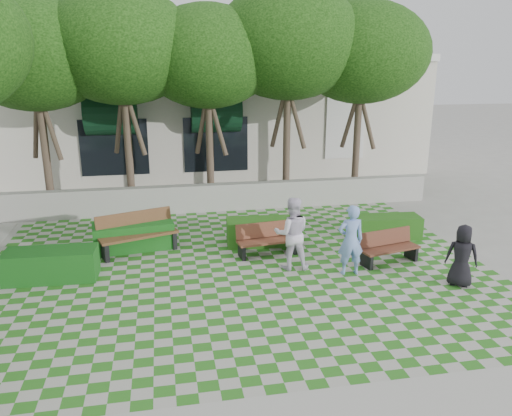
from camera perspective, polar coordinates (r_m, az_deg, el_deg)
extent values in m
plane|color=gray|center=(11.16, -1.09, -9.20)|extent=(90.00, 90.00, 0.00)
plane|color=#2B721E|center=(12.06, -1.90, -7.16)|extent=(12.00, 12.00, 0.00)
cube|color=#9E9B93|center=(16.79, -4.69, 1.22)|extent=(15.00, 0.36, 0.90)
cube|color=#532B1C|center=(12.78, 15.06, -4.52)|extent=(1.60, 0.80, 0.05)
cube|color=#532B1C|center=(12.87, 14.53, -3.25)|extent=(1.52, 0.45, 0.39)
cube|color=black|center=(12.46, 12.53, -5.86)|extent=(0.18, 0.43, 0.38)
cube|color=black|center=(13.27, 17.31, -4.83)|extent=(0.18, 0.43, 0.38)
cube|color=brown|center=(12.85, 1.36, -3.78)|extent=(1.62, 0.67, 0.05)
cube|color=brown|center=(12.97, 1.04, -2.47)|extent=(1.58, 0.30, 0.40)
cube|color=black|center=(12.72, -1.64, -4.96)|extent=(0.14, 0.45, 0.39)
cube|color=black|center=(13.15, 4.25, -4.27)|extent=(0.14, 0.45, 0.39)
cube|color=#53321C|center=(13.31, -13.30, -3.00)|extent=(2.10, 1.26, 0.07)
cube|color=#53321C|center=(13.49, -13.75, -1.43)|extent=(1.94, 0.81, 0.51)
cube|color=black|center=(13.19, -16.93, -4.66)|extent=(0.29, 0.56, 0.49)
cube|color=black|center=(13.66, -9.65, -3.43)|extent=(0.29, 0.56, 0.49)
cube|color=#1E4F15|center=(14.63, 14.77, -2.11)|extent=(1.88, 0.89, 0.64)
cube|color=#1F5015|center=(13.65, 0.90, -2.73)|extent=(2.08, 0.97, 0.70)
cube|color=#144C17|center=(13.70, -13.81, -3.11)|extent=(2.16, 1.10, 0.72)
cube|color=#124615|center=(12.39, -22.36, -6.03)|extent=(2.06, 0.89, 0.71)
imported|color=#799BDD|center=(11.79, 10.76, -3.62)|extent=(0.63, 0.43, 1.69)
imported|color=black|center=(11.94, 22.47, -5.07)|extent=(0.82, 0.74, 1.41)
imported|color=silver|center=(11.93, 4.12, -2.91)|extent=(0.95, 0.79, 1.77)
cylinder|color=#47382B|center=(18.19, -22.88, 5.58)|extent=(0.26, 0.26, 3.64)
ellipsoid|color=#1E4C11|center=(17.94, -24.06, 15.81)|extent=(4.80, 4.80, 3.60)
cylinder|color=#47382B|center=(17.81, -14.35, 6.42)|extent=(0.26, 0.26, 3.81)
ellipsoid|color=#1E4C11|center=(17.57, -15.16, 17.40)|extent=(5.00, 5.00, 3.75)
cylinder|color=#47382B|center=(17.87, -5.29, 6.53)|extent=(0.26, 0.26, 3.58)
ellipsoid|color=#1E4C11|center=(17.61, -5.57, 16.84)|extent=(4.60, 4.60, 3.45)
cylinder|color=#47382B|center=(18.32, 3.51, 7.34)|extent=(0.26, 0.26, 3.92)
ellipsoid|color=#1E4C11|center=(18.11, 3.72, 18.35)|extent=(5.20, 5.20, 3.90)
cylinder|color=#47382B|center=(19.18, 11.41, 7.12)|extent=(0.26, 0.26, 3.70)
ellipsoid|color=#1E4C11|center=(18.95, 11.99, 17.01)|extent=(4.80, 4.80, 3.60)
cube|color=beige|center=(24.39, -4.53, 10.83)|extent=(18.00, 8.00, 5.00)
cube|color=white|center=(20.31, -3.37, 16.83)|extent=(18.00, 0.30, 0.30)
cube|color=black|center=(21.69, 10.15, 9.16)|extent=(1.40, 0.10, 2.40)
cylinder|color=black|center=(20.27, -16.19, 10.57)|extent=(3.00, 1.80, 1.80)
cube|color=black|center=(20.45, -15.89, 6.67)|extent=(2.60, 0.08, 2.20)
cylinder|color=black|center=(20.31, -4.69, 11.16)|extent=(3.00, 1.80, 1.80)
cube|color=black|center=(20.48, -4.60, 7.25)|extent=(2.60, 0.08, 2.20)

